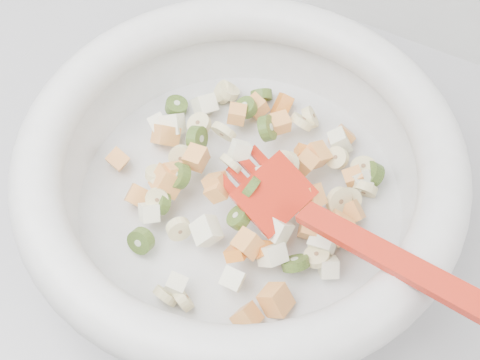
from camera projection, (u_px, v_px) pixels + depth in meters
The scene contains 2 objects.
counter at pixel (311, 353), 1.00m from camera, with size 2.00×0.60×0.90m, color #999A9E.
mixing_bowl at pixel (241, 172), 0.58m from camera, with size 0.49×0.42×0.15m.
Camera 1 is at (0.05, 1.12, 1.45)m, focal length 45.00 mm.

